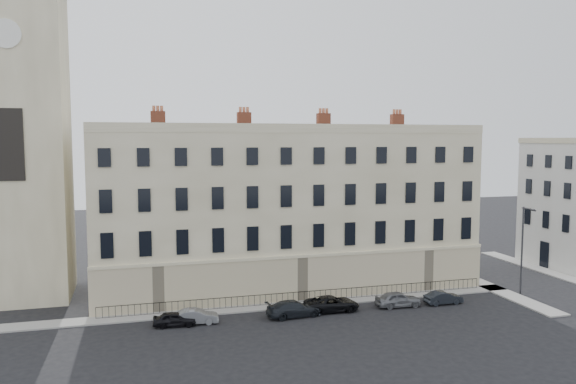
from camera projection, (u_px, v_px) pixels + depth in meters
name	position (u px, v px, depth m)	size (l,w,h in m)	color
ground	(393.00, 316.00, 46.08)	(160.00, 160.00, 0.00)	black
terrace	(285.00, 210.00, 55.25)	(36.22, 12.22, 17.00)	#B9AE89
church_tower	(18.00, 92.00, 49.72)	(8.00, 8.13, 44.00)	#B9AE89
pavement_terrace	(261.00, 307.00, 48.20)	(48.00, 2.00, 0.12)	gray
pavement_east_return	(474.00, 281.00, 57.22)	(2.00, 24.00, 0.12)	gray
pavement_adjacent	(543.00, 270.00, 61.81)	(2.00, 20.00, 0.12)	gray
railings	(304.00, 297.00, 49.60)	(35.00, 0.04, 0.96)	black
car_a	(175.00, 319.00, 43.45)	(1.34, 3.33, 1.14)	black
car_b	(196.00, 316.00, 44.01)	(1.24, 3.56, 1.17)	slate
car_c	(294.00, 309.00, 45.79)	(1.86, 4.57, 1.33)	black
car_d	(332.00, 304.00, 47.23)	(2.15, 4.66, 1.30)	black
car_e	(398.00, 299.00, 48.46)	(1.59, 3.95, 1.35)	slate
car_f	(443.00, 298.00, 49.28)	(1.19, 3.41, 1.12)	black
streetlamp	(523.00, 246.00, 52.01)	(0.32, 1.78, 8.23)	#313236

